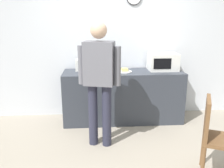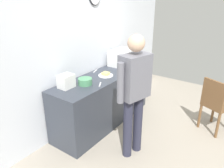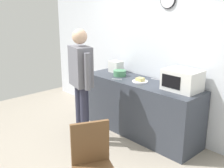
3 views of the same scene
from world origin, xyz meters
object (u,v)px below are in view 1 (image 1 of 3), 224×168
at_px(toaster, 82,65).
at_px(wooden_chair, 215,135).
at_px(microwave, 163,62).
at_px(salad_bowl, 96,69).
at_px(sandwich_plate, 125,71).
at_px(fork_utensil, 104,74).
at_px(spoon_utensil, 127,68).
at_px(person_standing, 99,76).

bearing_deg(toaster, wooden_chair, -49.32).
height_order(microwave, wooden_chair, microwave).
xyz_separation_m(salad_bowl, toaster, (-0.25, 0.15, 0.05)).
xyz_separation_m(sandwich_plate, toaster, (-0.74, 0.18, 0.08)).
height_order(microwave, fork_utensil, microwave).
xyz_separation_m(microwave, spoon_utensil, (-0.61, 0.19, -0.15)).
bearing_deg(wooden_chair, salad_bowl, 128.16).
xyz_separation_m(microwave, sandwich_plate, (-0.69, -0.11, -0.13)).
xyz_separation_m(person_standing, wooden_chair, (1.28, -0.82, -0.51)).
relative_size(microwave, salad_bowl, 2.31).
height_order(toaster, spoon_utensil, toaster).
distance_m(salad_bowl, fork_utensil, 0.23).
xyz_separation_m(fork_utensil, wooden_chair, (1.18, -1.48, -0.38)).
bearing_deg(microwave, toaster, 177.30).
xyz_separation_m(microwave, person_standing, (-1.14, -0.93, -0.02)).
bearing_deg(spoon_utensil, salad_bowl, -154.46).
relative_size(microwave, sandwich_plate, 1.99).
height_order(sandwich_plate, fork_utensil, sandwich_plate).
bearing_deg(microwave, fork_utensil, -165.57).
bearing_deg(person_standing, spoon_utensil, 64.44).
relative_size(spoon_utensil, wooden_chair, 0.18).
bearing_deg(fork_utensil, salad_bowl, 123.54).
distance_m(toaster, fork_utensil, 0.51).
height_order(toaster, fork_utensil, toaster).
height_order(salad_bowl, spoon_utensil, salad_bowl).
xyz_separation_m(sandwich_plate, wooden_chair, (0.82, -1.64, -0.40)).
distance_m(toaster, person_standing, 1.03).
bearing_deg(salad_bowl, toaster, 149.45).
distance_m(microwave, toaster, 1.43).
height_order(salad_bowl, fork_utensil, salad_bowl).
height_order(fork_utensil, person_standing, person_standing).
relative_size(sandwich_plate, wooden_chair, 0.27).
bearing_deg(person_standing, microwave, 39.03).
bearing_deg(fork_utensil, person_standing, -97.94).
bearing_deg(spoon_utensil, toaster, -171.31).
relative_size(fork_utensil, person_standing, 0.10).
bearing_deg(wooden_chair, person_standing, 147.24).
xyz_separation_m(microwave, fork_utensil, (-1.05, -0.27, -0.15)).
relative_size(microwave, toaster, 2.27).
bearing_deg(person_standing, toaster, 105.96).
distance_m(toaster, spoon_utensil, 0.83).
relative_size(toaster, person_standing, 0.13).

